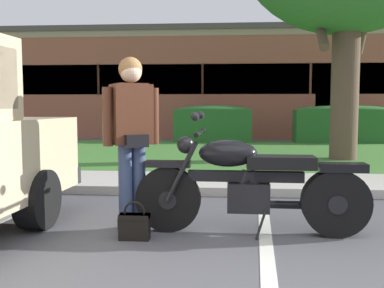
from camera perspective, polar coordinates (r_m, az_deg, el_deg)
name	(u,v)px	position (r m, az deg, el deg)	size (l,w,h in m)	color
curb_strip	(249,191)	(6.18, 7.28, -6.04)	(60.00, 0.20, 0.12)	#B7B2A8
concrete_walk	(246,182)	(7.02, 6.93, -4.88)	(60.00, 1.50, 0.08)	#B7B2A8
grass_lawn	(238,154)	(11.22, 5.98, -1.22)	(60.00, 6.99, 0.06)	#3D752D
stall_stripe_1	(269,282)	(3.30, 9.88, -17.04)	(0.12, 4.40, 0.01)	silver
motorcycle	(260,185)	(4.31, 8.73, -5.18)	(2.24, 0.82, 1.18)	black
rider_person	(132,131)	(4.37, -7.76, 1.72)	(0.50, 0.40, 1.70)	black
handbag	(134,224)	(4.19, -7.40, -10.18)	(0.28, 0.13, 0.36)	black
hedge_left	(213,123)	(14.50, 2.68, 2.66)	(2.49, 0.90, 1.24)	#286028
hedge_center_left	(344,124)	(14.97, 18.97, 2.47)	(3.13, 0.90, 1.24)	#286028
brick_building	(208,88)	(21.76, 2.12, 7.24)	(23.03, 11.03, 4.19)	#93513D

